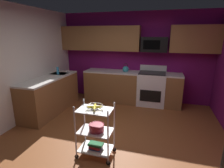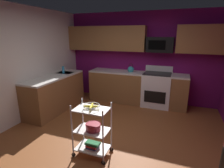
{
  "view_description": "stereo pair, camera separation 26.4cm",
  "coord_description": "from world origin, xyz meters",
  "px_view_note": "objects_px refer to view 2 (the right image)",
  "views": [
    {
      "loc": [
        0.86,
        -2.93,
        1.97
      ],
      "look_at": [
        -0.06,
        0.25,
        1.05
      ],
      "focal_mm": 28.72,
      "sensor_mm": 36.0,
      "label": 1
    },
    {
      "loc": [
        1.11,
        -2.84,
        1.97
      ],
      "look_at": [
        -0.06,
        0.25,
        1.05
      ],
      "focal_mm": 28.72,
      "sensor_mm": 36.0,
      "label": 2
    }
  ],
  "objects_px": {
    "kettle": "(131,69)",
    "mixing_bowl_large": "(93,127)",
    "dish_soap_bottle": "(63,70)",
    "microwave": "(160,45)",
    "oven_range": "(157,89)",
    "rolling_cart": "(92,130)",
    "book_stack": "(93,145)",
    "fruit_bowl": "(91,106)"
  },
  "relations": [
    {
      "from": "mixing_bowl_large",
      "to": "rolling_cart",
      "type": "bearing_deg",
      "value": -180.0
    },
    {
      "from": "rolling_cart",
      "to": "kettle",
      "type": "bearing_deg",
      "value": 91.37
    },
    {
      "from": "microwave",
      "to": "fruit_bowl",
      "type": "bearing_deg",
      "value": -104.47
    },
    {
      "from": "microwave",
      "to": "fruit_bowl",
      "type": "distance_m",
      "value": 2.92
    },
    {
      "from": "microwave",
      "to": "book_stack",
      "type": "bearing_deg",
      "value": -104.47
    },
    {
      "from": "oven_range",
      "to": "kettle",
      "type": "distance_m",
      "value": 0.92
    },
    {
      "from": "kettle",
      "to": "oven_range",
      "type": "bearing_deg",
      "value": 0.29
    },
    {
      "from": "book_stack",
      "to": "mixing_bowl_large",
      "type": "bearing_deg",
      "value": 0.0
    },
    {
      "from": "book_stack",
      "to": "rolling_cart",
      "type": "bearing_deg",
      "value": -90.0
    },
    {
      "from": "kettle",
      "to": "mixing_bowl_large",
      "type": "bearing_deg",
      "value": -88.19
    },
    {
      "from": "oven_range",
      "to": "fruit_bowl",
      "type": "relative_size",
      "value": 4.04
    },
    {
      "from": "microwave",
      "to": "dish_soap_bottle",
      "type": "relative_size",
      "value": 3.5
    },
    {
      "from": "rolling_cart",
      "to": "book_stack",
      "type": "relative_size",
      "value": 3.69
    },
    {
      "from": "fruit_bowl",
      "to": "dish_soap_bottle",
      "type": "relative_size",
      "value": 1.36
    },
    {
      "from": "mixing_bowl_large",
      "to": "book_stack",
      "type": "relative_size",
      "value": 1.02
    },
    {
      "from": "rolling_cart",
      "to": "microwave",
      "type": "bearing_deg",
      "value": 75.53
    },
    {
      "from": "microwave",
      "to": "rolling_cart",
      "type": "xyz_separation_m",
      "value": [
        -0.7,
        -2.71,
        -1.25
      ]
    },
    {
      "from": "book_stack",
      "to": "oven_range",
      "type": "bearing_deg",
      "value": 74.96
    },
    {
      "from": "book_stack",
      "to": "fruit_bowl",
      "type": "bearing_deg",
      "value": 0.0
    },
    {
      "from": "oven_range",
      "to": "mixing_bowl_large",
      "type": "height_order",
      "value": "oven_range"
    },
    {
      "from": "oven_range",
      "to": "rolling_cart",
      "type": "height_order",
      "value": "oven_range"
    },
    {
      "from": "microwave",
      "to": "rolling_cart",
      "type": "bearing_deg",
      "value": -104.47
    },
    {
      "from": "mixing_bowl_large",
      "to": "dish_soap_bottle",
      "type": "bearing_deg",
      "value": 135.65
    },
    {
      "from": "fruit_bowl",
      "to": "microwave",
      "type": "bearing_deg",
      "value": 75.53
    },
    {
      "from": "oven_range",
      "to": "dish_soap_bottle",
      "type": "relative_size",
      "value": 5.5
    },
    {
      "from": "rolling_cart",
      "to": "kettle",
      "type": "xyz_separation_m",
      "value": [
        -0.06,
        2.6,
        0.54
      ]
    },
    {
      "from": "oven_range",
      "to": "rolling_cart",
      "type": "distance_m",
      "value": 2.7
    },
    {
      "from": "rolling_cart",
      "to": "fruit_bowl",
      "type": "relative_size",
      "value": 3.36
    },
    {
      "from": "rolling_cart",
      "to": "kettle",
      "type": "distance_m",
      "value": 2.66
    },
    {
      "from": "oven_range",
      "to": "fruit_bowl",
      "type": "distance_m",
      "value": 2.73
    },
    {
      "from": "oven_range",
      "to": "microwave",
      "type": "relative_size",
      "value": 1.57
    },
    {
      "from": "rolling_cart",
      "to": "fruit_bowl",
      "type": "height_order",
      "value": "rolling_cart"
    },
    {
      "from": "oven_range",
      "to": "kettle",
      "type": "bearing_deg",
      "value": -179.71
    },
    {
      "from": "dish_soap_bottle",
      "to": "microwave",
      "type": "bearing_deg",
      "value": 21.87
    },
    {
      "from": "microwave",
      "to": "fruit_bowl",
      "type": "xyz_separation_m",
      "value": [
        -0.7,
        -2.71,
        -0.82
      ]
    },
    {
      "from": "rolling_cart",
      "to": "dish_soap_bottle",
      "type": "height_order",
      "value": "dish_soap_bottle"
    },
    {
      "from": "oven_range",
      "to": "mixing_bowl_large",
      "type": "bearing_deg",
      "value": -104.63
    },
    {
      "from": "microwave",
      "to": "mixing_bowl_large",
      "type": "distance_m",
      "value": 3.03
    },
    {
      "from": "mixing_bowl_large",
      "to": "dish_soap_bottle",
      "type": "distance_m",
      "value": 2.52
    },
    {
      "from": "fruit_bowl",
      "to": "dish_soap_bottle",
      "type": "bearing_deg",
      "value": 135.33
    },
    {
      "from": "mixing_bowl_large",
      "to": "kettle",
      "type": "bearing_deg",
      "value": 91.81
    },
    {
      "from": "oven_range",
      "to": "microwave",
      "type": "xyz_separation_m",
      "value": [
        -0.0,
        0.1,
        1.22
      ]
    }
  ]
}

